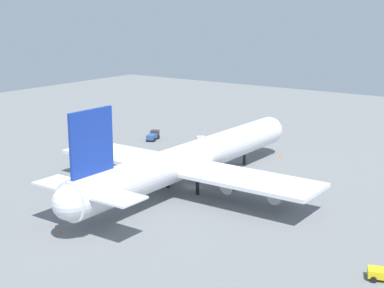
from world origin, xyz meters
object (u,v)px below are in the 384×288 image
at_px(maintenance_van, 201,142).
at_px(pushback_tractor, 153,135).
at_px(catering_truck, 384,273).
at_px(cargo_airplane, 191,159).
at_px(safety_cone_tail, 61,232).
at_px(safety_cone_nose, 280,155).

height_order(maintenance_van, pushback_tractor, pushback_tractor).
bearing_deg(maintenance_van, catering_truck, -127.37).
bearing_deg(cargo_airplane, catering_truck, -111.81).
bearing_deg(safety_cone_tail, catering_truck, -73.42).
relative_size(maintenance_van, safety_cone_tail, 9.02).
bearing_deg(cargo_airplane, safety_cone_tail, 174.39).
distance_m(cargo_airplane, catering_truck, 47.39).
distance_m(maintenance_van, safety_cone_tail, 62.84).
bearing_deg(safety_cone_tail, maintenance_van, 13.65).
relative_size(maintenance_van, pushback_tractor, 0.91).
relative_size(pushback_tractor, safety_cone_tail, 9.96).
bearing_deg(maintenance_van, pushback_tractor, 96.10).
bearing_deg(catering_truck, maintenance_van, 52.63).
bearing_deg(maintenance_van, safety_cone_nose, -83.52).
xyz_separation_m(maintenance_van, pushback_tractor, (-1.58, 14.78, 0.13)).
height_order(cargo_airplane, safety_cone_tail, cargo_airplane).
bearing_deg(safety_cone_nose, cargo_airplane, 173.64).
bearing_deg(catering_truck, cargo_airplane, 68.19).
relative_size(catering_truck, safety_cone_nose, 5.63).
xyz_separation_m(cargo_airplane, pushback_tractor, (28.02, 32.70, -4.62)).
relative_size(pushback_tractor, safety_cone_nose, 7.34).
bearing_deg(safety_cone_nose, maintenance_van, 96.48).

